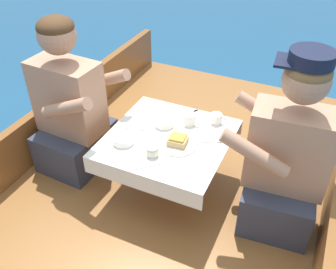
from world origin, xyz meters
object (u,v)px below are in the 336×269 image
(person_starboard, at_px, (286,160))
(coffee_cup_starboard, at_px, (190,119))
(coffee_cup_port, at_px, (216,118))
(tin_can, at_px, (152,151))
(sandwich, at_px, (178,140))
(person_port, at_px, (71,111))

(person_starboard, relative_size, coffee_cup_starboard, 10.03)
(coffee_cup_port, bearing_deg, tin_can, -115.70)
(sandwich, bearing_deg, person_port, 178.84)
(person_port, relative_size, sandwich, 9.15)
(person_starboard, bearing_deg, sandwich, 3.16)
(person_starboard, height_order, coffee_cup_starboard, person_starboard)
(person_starboard, xyz_separation_m, sandwich, (-0.56, -0.08, 0.00))
(person_port, xyz_separation_m, tin_can, (0.62, -0.15, 0.01))
(person_port, bearing_deg, coffee_cup_port, 21.60)
(coffee_cup_port, height_order, coffee_cup_starboard, coffee_cup_starboard)
(coffee_cup_port, xyz_separation_m, coffee_cup_starboard, (-0.14, -0.08, 0.00))
(coffee_cup_port, distance_m, coffee_cup_starboard, 0.16)
(coffee_cup_starboard, bearing_deg, sandwich, -85.47)
(person_port, height_order, tin_can, person_port)
(coffee_cup_port, bearing_deg, person_port, -161.74)
(person_port, bearing_deg, sandwich, 2.17)
(person_port, relative_size, person_starboard, 0.98)
(person_starboard, height_order, coffee_cup_port, person_starboard)
(coffee_cup_port, relative_size, tin_can, 1.43)
(sandwich, height_order, coffee_cup_starboard, coffee_cup_starboard)
(coffee_cup_port, height_order, tin_can, coffee_cup_port)
(person_port, distance_m, sandwich, 0.71)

